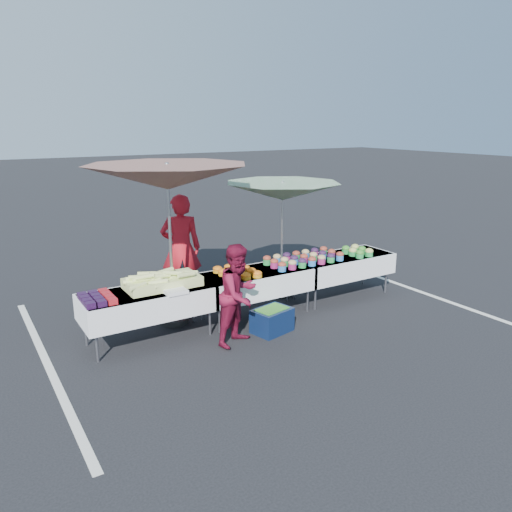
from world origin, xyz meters
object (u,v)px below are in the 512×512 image
umbrella_left (167,178)px  umbrella_right (283,192)px  table_left (148,302)px  table_center (256,281)px  vendor (181,248)px  storage_bin (272,320)px  table_right (342,265)px  customer (239,295)px

umbrella_left → umbrella_right: size_ratio=1.20×
table_left → umbrella_right: 3.05m
table_left → table_center: bearing=0.0°
vendor → umbrella_right: bearing=176.8°
umbrella_right → storage_bin: umbrella_right is taller
table_center → storage_bin: (-0.14, -0.68, -0.39)m
table_right → customer: 2.66m
umbrella_left → storage_bin: 2.59m
umbrella_left → storage_bin: size_ratio=4.24×
umbrella_right → umbrella_left: bearing=-175.9°
table_left → customer: 1.30m
vendor → customer: size_ratio=1.30×
table_center → umbrella_right: umbrella_right is taller
customer → umbrella_right: 2.41m
vendor → umbrella_left: (-0.53, -0.86, 1.31)m
customer → storage_bin: 0.81m
table_center → customer: customer is taller
table_left → storage_bin: bearing=-22.3°
storage_bin → customer: bearing=173.5°
table_left → table_right: (3.60, 0.00, 0.00)m
customer → table_center: bearing=21.8°
table_left → umbrella_right: umbrella_right is taller
umbrella_right → storage_bin: (-1.04, -1.26, -1.68)m
vendor → storage_bin: 2.19m
table_left → table_center: (1.80, 0.00, 0.00)m
table_center → customer: (-0.74, -0.75, 0.14)m
table_left → umbrella_left: umbrella_left is taller
vendor → table_center: bearing=139.6°
table_center → table_left: bearing=180.0°
vendor → umbrella_left: umbrella_left is taller
table_center → vendor: vendor is taller
table_center → umbrella_left: (-1.25, 0.43, 1.67)m
vendor → customer: (-0.03, -2.05, -0.22)m
table_center → table_right: 1.80m
customer → vendor: bearing=65.8°
table_right → umbrella_left: bearing=171.9°
customer → storage_bin: (0.60, 0.07, -0.53)m
customer → table_right: bearing=-7.0°
umbrella_right → storage_bin: 2.35m
table_left → umbrella_left: (0.55, 0.43, 1.67)m
table_left → storage_bin: 1.84m
table_center → storage_bin: bearing=-101.7°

